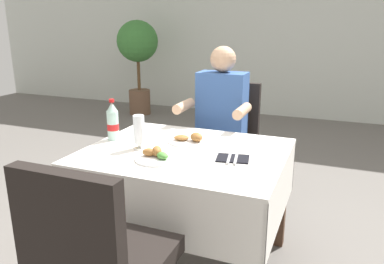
% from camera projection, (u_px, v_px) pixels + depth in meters
% --- Properties ---
extents(ground_plane, '(11.00, 11.00, 0.00)m').
position_uv_depth(ground_plane, '(175.00, 256.00, 2.38)').
color(ground_plane, '#66605B').
extents(back_wall, '(11.00, 0.12, 3.00)m').
position_uv_depth(back_wall, '(287.00, 17.00, 5.63)').
color(back_wall, silver).
rests_on(back_wall, ground).
extents(main_dining_table, '(1.12, 0.91, 0.72)m').
position_uv_depth(main_dining_table, '(186.00, 177.00, 2.19)').
color(main_dining_table, white).
rests_on(main_dining_table, ground).
extents(chair_far_diner_seat, '(0.44, 0.50, 0.97)m').
position_uv_depth(chair_far_diner_seat, '(227.00, 138.00, 2.95)').
color(chair_far_diner_seat, black).
rests_on(chair_far_diner_seat, ground).
extents(chair_near_camera_side, '(0.44, 0.50, 0.97)m').
position_uv_depth(chair_near_camera_side, '(100.00, 259.00, 1.44)').
color(chair_near_camera_side, black).
rests_on(chair_near_camera_side, ground).
extents(seated_diner_far, '(0.50, 0.46, 1.26)m').
position_uv_depth(seated_diner_far, '(219.00, 121.00, 2.82)').
color(seated_diner_far, '#282D42').
rests_on(seated_diner_far, ground).
extents(plate_near_camera, '(0.22, 0.22, 0.06)m').
position_uv_depth(plate_near_camera, '(156.00, 156.00, 1.99)').
color(plate_near_camera, white).
rests_on(plate_near_camera, main_dining_table).
extents(plate_far_diner, '(0.23, 0.23, 0.06)m').
position_uv_depth(plate_far_diner, '(189.00, 139.00, 2.28)').
color(plate_far_diner, white).
rests_on(plate_far_diner, main_dining_table).
extents(beer_glass_left, '(0.07, 0.07, 0.20)m').
position_uv_depth(beer_glass_left, '(139.00, 131.00, 2.14)').
color(beer_glass_left, white).
rests_on(beer_glass_left, main_dining_table).
extents(cola_bottle_primary, '(0.07, 0.07, 0.25)m').
position_uv_depth(cola_bottle_primary, '(113.00, 122.00, 2.31)').
color(cola_bottle_primary, silver).
rests_on(cola_bottle_primary, main_dining_table).
extents(napkin_cutlery_set, '(0.19, 0.20, 0.01)m').
position_uv_depth(napkin_cutlery_set, '(233.00, 158.00, 2.00)').
color(napkin_cutlery_set, black).
rests_on(napkin_cutlery_set, main_dining_table).
extents(potted_plant_corner, '(0.64, 0.64, 1.47)m').
position_uv_depth(potted_plant_corner, '(138.00, 51.00, 5.85)').
color(potted_plant_corner, brown).
rests_on(potted_plant_corner, ground).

